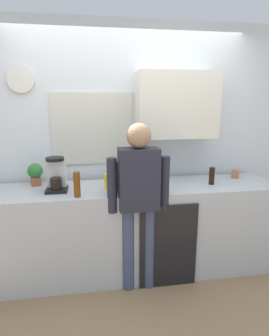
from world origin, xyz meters
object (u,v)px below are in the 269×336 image
at_px(coffee_maker, 56,176).
at_px(cup_terracotta_mug, 235,174).
at_px(potted_plant, 35,173).
at_px(bottle_green_wine, 115,177).
at_px(bottle_olive_oil, 137,177).
at_px(dish_soap, 107,181).
at_px(person_at_sink, 139,195).
at_px(bottle_dark_sauce, 212,176).
at_px(bottle_amber_beer, 77,184).

height_order(coffee_maker, cup_terracotta_mug, coffee_maker).
relative_size(cup_terracotta_mug, potted_plant, 0.40).
distance_m(cup_terracotta_mug, potted_plant, 2.16).
xyz_separation_m(bottle_green_wine, potted_plant, (-0.78, 0.35, -0.02)).
relative_size(coffee_maker, bottle_olive_oil, 1.32).
bearing_deg(dish_soap, person_at_sink, -44.21).
height_order(bottle_green_wine, bottle_dark_sauce, bottle_green_wine).
bearing_deg(coffee_maker, dish_soap, -4.42).
bearing_deg(bottle_amber_beer, bottle_olive_oil, 13.10).
xyz_separation_m(bottle_olive_oil, bottle_amber_beer, (-0.57, -0.13, -0.01)).
height_order(bottle_green_wine, bottle_amber_beer, bottle_green_wine).
bearing_deg(bottle_green_wine, coffee_maker, 164.46).
distance_m(dish_soap, person_at_sink, 0.38).
xyz_separation_m(bottle_green_wine, bottle_amber_beer, (-0.35, -0.07, -0.03)).
height_order(potted_plant, person_at_sink, person_at_sink).
bearing_deg(potted_plant, cup_terracotta_mug, -1.62).
xyz_separation_m(coffee_maker, bottle_olive_oil, (0.77, -0.09, -0.02)).
distance_m(bottle_dark_sauce, potted_plant, 1.81).
bearing_deg(coffee_maker, bottle_olive_oil, -6.56).
bearing_deg(bottle_green_wine, bottle_amber_beer, -168.85).
height_order(bottle_amber_beer, person_at_sink, person_at_sink).
xyz_separation_m(bottle_olive_oil, person_at_sink, (-0.02, -0.21, -0.11)).
height_order(bottle_dark_sauce, person_at_sink, person_at_sink).
distance_m(bottle_amber_beer, potted_plant, 0.60).
height_order(bottle_green_wine, cup_terracotta_mug, bottle_green_wine).
xyz_separation_m(bottle_dark_sauce, bottle_amber_beer, (-1.36, -0.17, 0.03)).
bearing_deg(coffee_maker, potted_plant, 138.97).
xyz_separation_m(coffee_maker, cup_terracotta_mug, (1.92, 0.14, -0.10)).
bearing_deg(bottle_dark_sauce, bottle_amber_beer, -172.75).
xyz_separation_m(bottle_amber_beer, potted_plant, (-0.43, 0.42, 0.02)).
relative_size(bottle_dark_sauce, potted_plant, 0.78).
bearing_deg(potted_plant, bottle_olive_oil, -16.10).
xyz_separation_m(bottle_dark_sauce, dish_soap, (-1.08, 0.01, -0.01)).
bearing_deg(bottle_dark_sauce, dish_soap, 179.48).
distance_m(coffee_maker, bottle_dark_sauce, 1.56).
xyz_separation_m(potted_plant, dish_soap, (0.71, -0.24, -0.05)).
bearing_deg(person_at_sink, bottle_olive_oil, 80.91).
bearing_deg(cup_terracotta_mug, person_at_sink, -159.65).
bearing_deg(bottle_olive_oil, person_at_sink, -95.04).
bearing_deg(bottle_green_wine, potted_plant, 155.63).
xyz_separation_m(dish_soap, person_at_sink, (0.27, -0.26, -0.07)).
bearing_deg(bottle_amber_beer, potted_plant, 135.70).
bearing_deg(bottle_amber_beer, bottle_dark_sauce, 7.25).
height_order(bottle_olive_oil, dish_soap, bottle_olive_oil).
relative_size(coffee_maker, cup_terracotta_mug, 3.59).
relative_size(coffee_maker, dish_soap, 1.83).
bearing_deg(dish_soap, bottle_olive_oil, -10.12).
relative_size(coffee_maker, bottle_green_wine, 1.10).
distance_m(bottle_amber_beer, dish_soap, 0.34).
bearing_deg(person_at_sink, bottle_amber_beer, 167.94).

